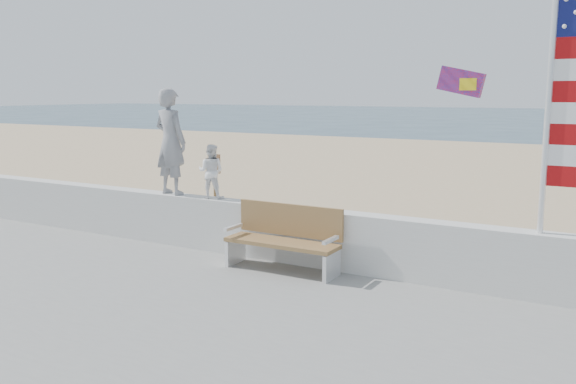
% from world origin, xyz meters
% --- Properties ---
extents(ground, '(220.00, 220.00, 0.00)m').
position_xyz_m(ground, '(0.00, 0.00, 0.00)').
color(ground, '#2A4354').
rests_on(ground, ground).
extents(sand, '(90.00, 40.00, 0.08)m').
position_xyz_m(sand, '(0.00, 9.00, 0.04)').
color(sand, tan).
rests_on(sand, ground).
extents(seawall, '(30.00, 0.35, 0.90)m').
position_xyz_m(seawall, '(0.00, 2.00, 0.63)').
color(seawall, silver).
rests_on(seawall, boardwalk).
extents(adult, '(0.74, 0.54, 1.88)m').
position_xyz_m(adult, '(-2.30, 2.00, 2.02)').
color(adult, gray).
rests_on(adult, seawall).
extents(child, '(0.53, 0.47, 0.93)m').
position_xyz_m(child, '(-1.43, 2.00, 1.55)').
color(child, white).
rests_on(child, seawall).
extents(bench, '(1.80, 0.57, 1.00)m').
position_xyz_m(bench, '(0.28, 1.55, 0.69)').
color(bench, olive).
rests_on(bench, boardwalk).
extents(flag, '(0.50, 0.08, 3.50)m').
position_xyz_m(flag, '(3.98, 2.00, 2.99)').
color(flag, white).
rests_on(flag, seawall).
extents(parafoil_kite, '(0.86, 0.23, 0.59)m').
position_xyz_m(parafoil_kite, '(2.02, 5.07, 3.07)').
color(parafoil_kite, red).
rests_on(parafoil_kite, ground).
extents(sign, '(0.32, 0.07, 1.46)m').
position_xyz_m(sign, '(-3.18, 4.47, 0.94)').
color(sign, brown).
rests_on(sign, sand).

